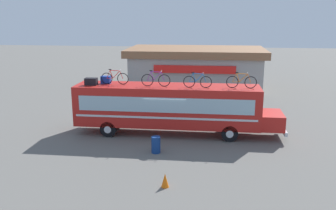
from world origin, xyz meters
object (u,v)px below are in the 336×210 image
object	(u,v)px
rooftop_bicycle_4	(241,82)
luggage_bag_2	(106,80)
luggage_bag_1	(91,82)
traffic_cone	(165,180)
trash_bin	(156,145)
rooftop_bicycle_2	(156,80)
rooftop_bicycle_3	(197,81)
rooftop_bicycle_1	(115,78)
bus	(171,106)

from	to	relation	value
rooftop_bicycle_4	luggage_bag_2	bearing A→B (deg)	176.41
luggage_bag_1	traffic_cone	distance (m)	9.24
trash_bin	luggage_bag_2	bearing A→B (deg)	135.67
rooftop_bicycle_2	rooftop_bicycle_3	size ratio (longest dim) A/B	1.05
rooftop_bicycle_1	trash_bin	xyz separation A→B (m)	(3.04, -3.39, -2.97)
luggage_bag_2	trash_bin	size ratio (longest dim) A/B	0.64
luggage_bag_2	rooftop_bicycle_1	xyz separation A→B (m)	(0.62, -0.18, 0.16)
rooftop_bicycle_4	rooftop_bicycle_2	bearing A→B (deg)	-179.62
traffic_cone	rooftop_bicycle_2	bearing A→B (deg)	101.58
luggage_bag_1	rooftop_bicycle_2	distance (m)	3.97
rooftop_bicycle_4	luggage_bag_1	bearing A→B (deg)	-179.47
rooftop_bicycle_1	luggage_bag_2	bearing A→B (deg)	163.78
luggage_bag_1	bus	bearing A→B (deg)	3.79
rooftop_bicycle_1	trash_bin	bearing A→B (deg)	-48.16
bus	rooftop_bicycle_3	distance (m)	2.32
luggage_bag_1	rooftop_bicycle_2	xyz separation A→B (m)	(3.96, 0.05, 0.18)
bus	rooftop_bicycle_3	size ratio (longest dim) A/B	7.56
rooftop_bicycle_3	luggage_bag_1	bearing A→B (deg)	179.24
luggage_bag_2	rooftop_bicycle_4	xyz separation A→B (m)	(8.25, -0.52, 0.16)
luggage_bag_1	rooftop_bicycle_2	bearing A→B (deg)	0.73
traffic_cone	rooftop_bicycle_1	bearing A→B (deg)	118.77
luggage_bag_1	traffic_cone	size ratio (longest dim) A/B	1.18
rooftop_bicycle_3	traffic_cone	bearing A→B (deg)	-98.84
luggage_bag_2	trash_bin	distance (m)	5.83
bus	trash_bin	distance (m)	3.58
bus	trash_bin	size ratio (longest dim) A/B	14.02
rooftop_bicycle_3	rooftop_bicycle_4	size ratio (longest dim) A/B	0.95
luggage_bag_1	traffic_cone	world-z (taller)	luggage_bag_1
rooftop_bicycle_3	trash_bin	size ratio (longest dim) A/B	1.86
traffic_cone	trash_bin	bearing A→B (deg)	104.07
rooftop_bicycle_3	traffic_cone	world-z (taller)	rooftop_bicycle_3
trash_bin	traffic_cone	bearing A→B (deg)	-75.93
luggage_bag_2	rooftop_bicycle_2	size ratio (longest dim) A/B	0.33
bus	rooftop_bicycle_2	size ratio (longest dim) A/B	7.23
rooftop_bicycle_1	rooftop_bicycle_2	bearing A→B (deg)	-8.11
rooftop_bicycle_2	trash_bin	size ratio (longest dim) A/B	1.94
rooftop_bicycle_4	traffic_cone	world-z (taller)	rooftop_bicycle_4
traffic_cone	bus	bearing A→B (deg)	94.14
rooftop_bicycle_4	rooftop_bicycle_1	bearing A→B (deg)	177.47
trash_bin	rooftop_bicycle_3	bearing A→B (deg)	54.66
luggage_bag_2	luggage_bag_1	bearing A→B (deg)	-141.20
luggage_bag_1	trash_bin	world-z (taller)	luggage_bag_1
rooftop_bicycle_3	trash_bin	world-z (taller)	rooftop_bicycle_3
rooftop_bicycle_3	bus	bearing A→B (deg)	165.57
rooftop_bicycle_1	rooftop_bicycle_2	xyz separation A→B (m)	(2.60, -0.37, 0.01)
rooftop_bicycle_2	luggage_bag_1	bearing A→B (deg)	-179.27
rooftop_bicycle_2	traffic_cone	bearing A→B (deg)	-78.42
rooftop_bicycle_1	trash_bin	distance (m)	5.44
luggage_bag_1	rooftop_bicycle_4	distance (m)	9.00
luggage_bag_2	rooftop_bicycle_2	xyz separation A→B (m)	(3.22, -0.55, 0.17)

